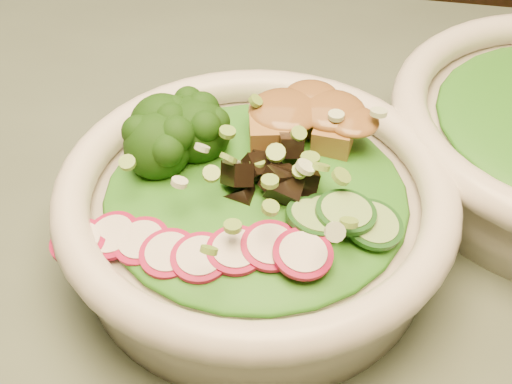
# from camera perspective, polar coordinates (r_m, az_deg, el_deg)

# --- Properties ---
(dining_table) EXTENTS (1.20, 0.80, 0.75)m
(dining_table) POSITION_cam_1_polar(r_m,az_deg,el_deg) (0.61, 18.10, -14.11)
(dining_table) COLOR black
(dining_table) RESTS_ON ground
(salad_bowl) EXTENTS (0.27, 0.27, 0.07)m
(salad_bowl) POSITION_cam_1_polar(r_m,az_deg,el_deg) (0.48, -0.00, -1.71)
(salad_bowl) COLOR silver
(salad_bowl) RESTS_ON dining_table
(lettuce_bed) EXTENTS (0.20, 0.20, 0.02)m
(lettuce_bed) POSITION_cam_1_polar(r_m,az_deg,el_deg) (0.47, -0.00, 0.09)
(lettuce_bed) COLOR #1B6615
(lettuce_bed) RESTS_ON salad_bowl
(broccoli_florets) EXTENTS (0.10, 0.10, 0.04)m
(broccoli_florets) POSITION_cam_1_polar(r_m,az_deg,el_deg) (0.49, -6.43, 3.89)
(broccoli_florets) COLOR black
(broccoli_florets) RESTS_ON salad_bowl
(radish_slices) EXTENTS (0.12, 0.08, 0.02)m
(radish_slices) POSITION_cam_1_polar(r_m,az_deg,el_deg) (0.43, -4.26, -4.81)
(radish_slices) COLOR maroon
(radish_slices) RESTS_ON salad_bowl
(cucumber_slices) EXTENTS (0.09, 0.09, 0.04)m
(cucumber_slices) POSITION_cam_1_polar(r_m,az_deg,el_deg) (0.44, 7.13, -1.85)
(cucumber_slices) COLOR #8CB162
(cucumber_slices) RESTS_ON salad_bowl
(mushroom_heap) EXTENTS (0.09, 0.09, 0.04)m
(mushroom_heap) POSITION_cam_1_polar(r_m,az_deg,el_deg) (0.47, 0.77, 2.19)
(mushroom_heap) COLOR black
(mushroom_heap) RESTS_ON salad_bowl
(tofu_cubes) EXTENTS (0.11, 0.09, 0.04)m
(tofu_cubes) POSITION_cam_1_polar(r_m,az_deg,el_deg) (0.50, 3.87, 5.17)
(tofu_cubes) COLOR #A17635
(tofu_cubes) RESTS_ON salad_bowl
(peanut_sauce) EXTENTS (0.07, 0.06, 0.02)m
(peanut_sauce) POSITION_cam_1_polar(r_m,az_deg,el_deg) (0.50, 3.94, 6.35)
(peanut_sauce) COLOR brown
(peanut_sauce) RESTS_ON tofu_cubes
(scallion_garnish) EXTENTS (0.19, 0.19, 0.02)m
(scallion_garnish) POSITION_cam_1_polar(r_m,az_deg,el_deg) (0.45, -0.00, 2.29)
(scallion_garnish) COLOR olive
(scallion_garnish) RESTS_ON salad_bowl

